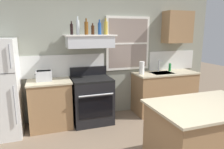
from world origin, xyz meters
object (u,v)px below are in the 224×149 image
Objects in this scene: bottle_balsamic_dark at (72,29)px; bottle_amber_wine at (86,28)px; bottle_clear_tall at (78,27)px; bottle_brown_stout at (93,30)px; paper_towel_roll at (142,68)px; toaster at (44,76)px; stove_range at (92,100)px; dish_soap_bottle at (170,67)px; kitchen_island at (204,138)px; bottle_champagne_gold_foil at (106,28)px; bottle_blue_liqueur at (100,28)px.

bottle_amber_wine reaches higher than bottle_balsamic_dark.
bottle_clear_tall is 0.29m from bottle_brown_stout.
toaster is at bearing 179.42° from paper_towel_roll.
stove_range is 6.06× the size of dish_soap_bottle.
toaster is 2.80m from kitchen_island.
paper_towel_roll reaches higher than dish_soap_bottle.
bottle_champagne_gold_foil reaches higher than stove_range.
bottle_balsamic_dark is 2.82m from kitchen_island.
bottle_blue_liqueur is 0.20× the size of kitchen_island.
bottle_champagne_gold_foil reaches higher than paper_towel_roll.
bottle_brown_stout is at bearing 55.46° from stove_range.
bottle_amber_wine is 1.39× the size of bottle_brown_stout.
bottle_brown_stout is 0.68× the size of bottle_champagne_gold_foil.
stove_range is at bearing -42.19° from bottle_amber_wine.
bottle_brown_stout is at bearing -173.24° from bottle_champagne_gold_foil.
bottle_balsamic_dark is at bearing 123.80° from kitchen_island.
bottle_champagne_gold_foil is 0.22× the size of kitchen_island.
toaster is at bearing -172.03° from bottle_clear_tall.
bottle_blue_liqueur is at bearing -4.14° from bottle_balsamic_dark.
bottle_amber_wine reaches higher than bottle_blue_liqueur.
bottle_amber_wine is (0.82, 0.00, 0.86)m from toaster.
bottle_champagne_gold_foil is at bearing 173.29° from paper_towel_roll.
bottle_amber_wine is at bearing 119.06° from kitchen_island.
bottle_brown_stout is 0.15× the size of kitchen_island.
toaster is at bearing -176.69° from bottle_champagne_gold_foil.
toaster is 1.38× the size of bottle_brown_stout.
bottle_clear_tall is at bearing 121.03° from kitchen_island.
bottle_champagne_gold_foil is at bearing 20.81° from stove_range.
paper_towel_roll is at bearing -3.45° from bottle_balsamic_dark.
stove_range reaches higher than kitchen_island.
bottle_brown_stout reaches higher than dish_soap_bottle.
bottle_balsamic_dark is 0.79× the size of bottle_champagne_gold_foil.
bottle_champagne_gold_foil reaches higher than bottle_amber_wine.
bottle_balsamic_dark is 0.92× the size of paper_towel_roll.
dish_soap_bottle reaches higher than kitchen_island.
bottle_balsamic_dark is (-0.33, 0.12, 1.38)m from stove_range.
bottle_blue_liqueur is (0.53, -0.04, 0.02)m from bottle_balsamic_dark.
dish_soap_bottle is (1.68, 0.05, -0.87)m from bottle_blue_liqueur.
bottle_champagne_gold_foil is at bearing -179.66° from dish_soap_bottle.
bottle_blue_liqueur is (1.08, 0.03, 0.86)m from toaster.
toaster is at bearing -178.35° from dish_soap_bottle.
dish_soap_bottle is (1.81, 0.04, -0.84)m from bottle_brown_stout.
toaster is 1.38m from bottle_blue_liqueur.
paper_towel_roll is 0.19× the size of kitchen_island.
bottle_clear_tall is 0.17m from bottle_amber_wine.
bottle_blue_liqueur is (0.26, 0.03, -0.01)m from bottle_amber_wine.
bottle_champagne_gold_foil is 1.14m from paper_towel_roll.
bottle_amber_wine is 0.95× the size of bottle_champagne_gold_foil.
bottle_champagne_gold_foil reaches higher than bottle_blue_liqueur.
bottle_amber_wine is at bearing 178.90° from paper_towel_roll.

